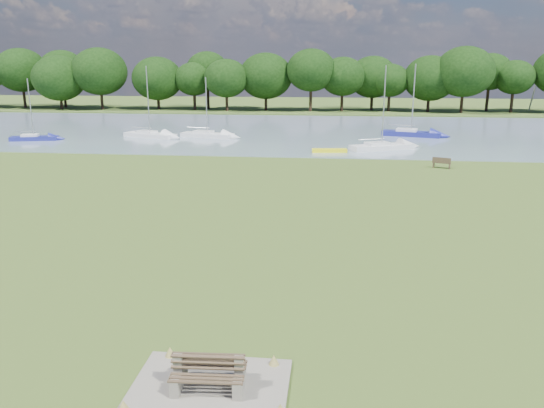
# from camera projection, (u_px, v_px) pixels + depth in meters

# --- Properties ---
(ground) EXTENTS (220.00, 220.00, 0.00)m
(ground) POSITION_uv_depth(u_px,v_px,m) (270.00, 231.00, 27.63)
(ground) COLOR brown
(river) EXTENTS (220.00, 40.00, 0.10)m
(river) POSITION_uv_depth(u_px,v_px,m) (308.00, 131.00, 67.94)
(river) COLOR gray
(river) RESTS_ON ground
(far_bank) EXTENTS (220.00, 20.00, 0.40)m
(far_bank) POSITION_uv_depth(u_px,v_px,m) (316.00, 111.00, 96.74)
(far_bank) COLOR #4C6626
(far_bank) RESTS_ON ground
(concrete_pad) EXTENTS (4.20, 3.20, 0.10)m
(concrete_pad) POSITION_uv_depth(u_px,v_px,m) (209.00, 389.00, 14.17)
(concrete_pad) COLOR gray
(concrete_pad) RESTS_ON ground
(bench_pair) EXTENTS (2.01, 1.25, 1.05)m
(bench_pair) POSITION_uv_depth(u_px,v_px,m) (209.00, 373.00, 14.05)
(bench_pair) COLOR gray
(bench_pair) RESTS_ON concrete_pad
(riverbank_bench) EXTENTS (1.55, 0.94, 0.92)m
(riverbank_bench) POSITION_uv_depth(u_px,v_px,m) (442.00, 163.00, 43.88)
(riverbank_bench) COLOR brown
(riverbank_bench) RESTS_ON ground
(kayak) EXTENTS (3.44, 1.19, 0.34)m
(kayak) POSITION_uv_depth(u_px,v_px,m) (329.00, 151.00, 51.49)
(kayak) COLOR #FBF413
(kayak) RESTS_ON river
(tree_line) EXTENTS (153.32, 9.35, 11.32)m
(tree_line) POSITION_uv_depth(u_px,v_px,m) (351.00, 73.00, 90.51)
(tree_line) COLOR black
(tree_line) RESTS_ON far_bank
(sailboat_1) EXTENTS (6.72, 3.98, 8.09)m
(sailboat_1) POSITION_uv_depth(u_px,v_px,m) (149.00, 133.00, 61.87)
(sailboat_1) COLOR white
(sailboat_1) RESTS_ON river
(sailboat_3) EXTENTS (6.48, 3.15, 6.84)m
(sailboat_3) POSITION_uv_depth(u_px,v_px,m) (207.00, 133.00, 61.82)
(sailboat_3) COLOR white
(sailboat_3) RESTS_ON river
(sailboat_4) EXTENTS (6.65, 4.38, 8.21)m
(sailboat_4) POSITION_uv_depth(u_px,v_px,m) (381.00, 145.00, 53.05)
(sailboat_4) COLOR white
(sailboat_4) RESTS_ON river
(sailboat_5) EXTENTS (5.18, 2.65, 6.78)m
(sailboat_5) POSITION_uv_depth(u_px,v_px,m) (33.00, 137.00, 59.28)
(sailboat_5) COLOR navy
(sailboat_5) RESTS_ON river
(sailboat_6) EXTENTS (6.95, 3.64, 8.31)m
(sailboat_6) POSITION_uv_depth(u_px,v_px,m) (410.00, 132.00, 62.65)
(sailboat_6) COLOR navy
(sailboat_6) RESTS_ON river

